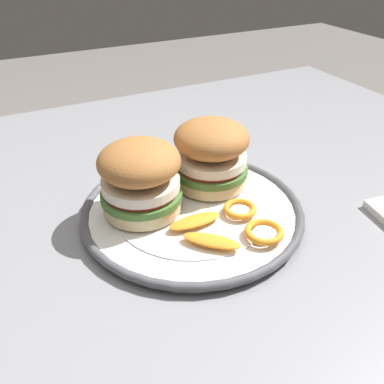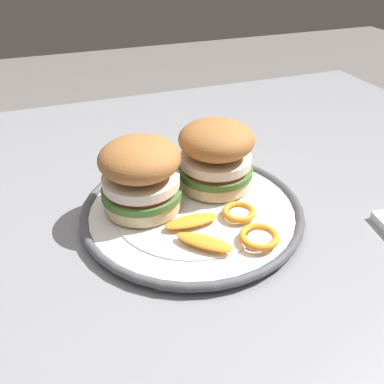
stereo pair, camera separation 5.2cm
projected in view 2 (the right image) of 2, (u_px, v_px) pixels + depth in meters
dining_table at (174, 252)px, 0.67m from camera, size 1.31×0.93×0.76m
dinner_plate at (192, 210)px, 0.58m from camera, size 0.31×0.31×0.02m
sandwich_half_left at (141, 174)px, 0.55m from camera, size 0.13×0.13×0.10m
sandwich_half_right at (215, 153)px, 0.60m from camera, size 0.14×0.14×0.10m
orange_peel_curled at (239, 212)px, 0.56m from camera, size 0.05×0.05×0.01m
orange_peel_strip_long at (190, 221)px, 0.54m from camera, size 0.07×0.03×0.01m
orange_peel_strip_short at (204, 242)px, 0.50m from camera, size 0.07×0.07×0.01m
orange_peel_small_curl at (259, 237)px, 0.51m from camera, size 0.07×0.07×0.01m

